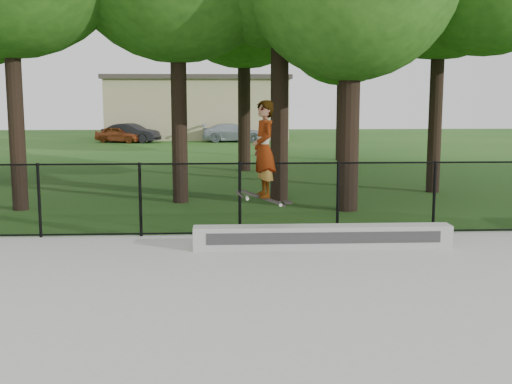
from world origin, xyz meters
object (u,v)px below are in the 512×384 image
skater_airborne (264,151)px  car_b (131,133)px  car_a (119,134)px  car_c (233,133)px  grind_ledge (323,237)px

skater_airborne → car_b: bearing=102.5°
car_b → skater_airborne: (6.51, -29.39, 1.30)m
car_a → skater_airborne: skater_airborne is taller
car_a → skater_airborne: 30.23m
car_c → skater_airborne: 29.59m
car_a → skater_airborne: size_ratio=1.55×
car_b → skater_airborne: size_ratio=1.67×
car_a → car_c: car_c is taller
car_a → car_b: 0.75m
car_b → car_c: car_b is taller
car_b → car_c: (6.45, 0.17, -0.01)m
car_b → skater_airborne: bearing=-149.1°
grind_ledge → car_a: 30.37m
grind_ledge → car_c: car_c is taller
grind_ledge → skater_airborne: (-1.11, -0.12, 1.62)m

